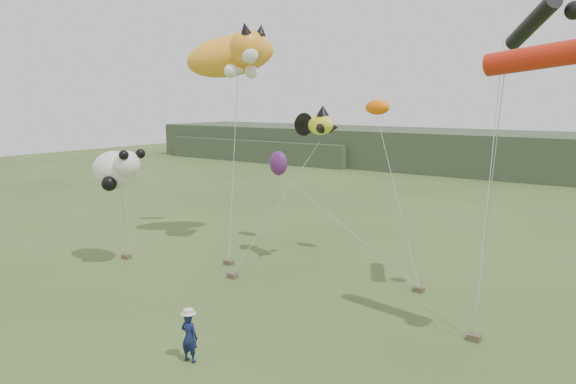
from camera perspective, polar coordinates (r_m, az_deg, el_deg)
name	(u,v)px	position (r m, az deg, el deg)	size (l,w,h in m)	color
ground	(213,332)	(18.36, -7.66, -13.91)	(120.00, 120.00, 0.00)	#385123
headland	(503,154)	(59.01, 21.03, 3.60)	(90.00, 13.00, 4.00)	#2D3D28
festival_attendant	(189,337)	(16.32, -9.99, -14.31)	(0.52, 0.34, 1.43)	#111A41
sandbag_anchors	(280,280)	(22.68, -0.87, -8.96)	(16.21, 3.87, 0.20)	brown
cat_kite	(234,55)	(27.75, -5.51, 13.72)	(5.76, 4.66, 2.75)	orange
fish_kite	(312,124)	(24.07, 2.50, 6.92)	(2.72, 1.80, 1.33)	yellow
tube_kites	(553,40)	(18.04, 25.32, 13.80)	(4.36, 5.73, 2.55)	black
panda_kite	(118,169)	(25.08, -16.92, 2.21)	(2.91, 1.88, 1.81)	white
misc_kites	(311,145)	(26.98, 2.30, 4.78)	(6.67, 0.99, 3.79)	orange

